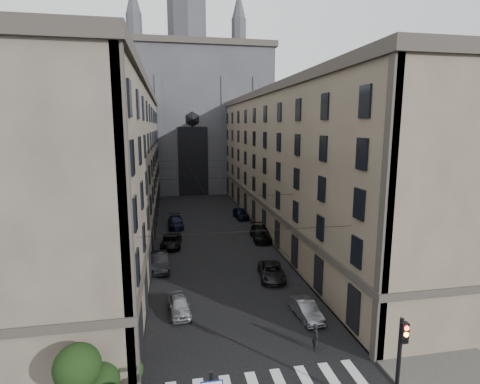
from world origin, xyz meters
TOP-DOWN VIEW (x-y plane):
  - sidewalk_left at (-10.50, 36.00)m, footprint 7.00×80.00m
  - sidewalk_right at (10.50, 36.00)m, footprint 7.00×80.00m
  - building_left at (-13.44, 36.00)m, footprint 13.60×60.60m
  - building_right at (13.44, 36.00)m, footprint 13.60×60.60m
  - gothic_tower at (0.00, 74.96)m, footprint 35.00×23.00m
  - traffic_light_right at (5.60, 1.92)m, footprint 0.34×0.50m
  - shrub_cluster at (-8.72, 5.01)m, footprint 3.90×4.40m
  - tram_wires at (0.00, 35.63)m, footprint 14.00×60.00m
  - car_left_near at (-4.50, 14.43)m, footprint 1.85×4.03m
  - car_left_midnear at (-6.20, 23.85)m, footprint 2.12×5.06m
  - car_left_midfar at (-4.95, 30.80)m, footprint 2.67×5.11m
  - car_left_far at (-4.24, 39.58)m, footprint 2.24×5.24m
  - car_right_near at (4.75, 11.98)m, footprint 1.59×3.98m
  - car_right_midnear at (4.20, 19.52)m, footprint 2.86×5.09m
  - car_right_midfar at (6.20, 31.57)m, footprint 2.63×5.77m
  - car_right_far at (5.82, 42.95)m, footprint 2.16×4.71m
  - pedestrian at (3.89, 8.00)m, footprint 0.56×0.72m

SIDE VIEW (x-z plane):
  - sidewalk_left at x=-10.50m, z-range 0.00..0.15m
  - sidewalk_right at x=10.50m, z-range 0.00..0.15m
  - car_right_near at x=4.75m, z-range 0.00..1.29m
  - car_left_near at x=-4.50m, z-range 0.00..1.34m
  - car_right_midnear at x=4.20m, z-range 0.00..1.34m
  - car_left_midfar at x=-4.95m, z-range 0.00..1.37m
  - car_left_far at x=-4.24m, z-range 0.00..1.51m
  - car_right_far at x=5.82m, z-range 0.00..1.57m
  - car_left_midnear at x=-6.20m, z-range 0.00..1.63m
  - car_right_midfar at x=6.20m, z-range 0.00..1.64m
  - pedestrian at x=3.89m, z-range 0.00..1.76m
  - shrub_cluster at x=-8.72m, z-range -0.15..3.75m
  - traffic_light_right at x=5.60m, z-range 0.69..5.89m
  - tram_wires at x=0.00m, z-range 7.03..7.46m
  - building_left at x=-13.44m, z-range -0.08..18.77m
  - building_right at x=13.44m, z-range -0.08..18.77m
  - gothic_tower at x=0.00m, z-range -11.20..46.80m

